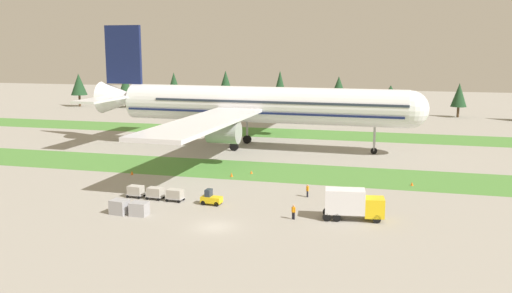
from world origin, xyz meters
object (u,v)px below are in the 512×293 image
(ground_crew_marshaller, at_px, (307,190))
(cargo_dolly_third, at_px, (136,190))
(uld_container_0, at_px, (119,207))
(taxiway_marker_1, at_px, (132,173))
(catering_truck, at_px, (353,203))
(taxiway_marker_2, at_px, (412,184))
(taxiway_marker_0, at_px, (232,175))
(cargo_dolly_lead, at_px, (175,194))
(ground_crew_loader, at_px, (293,211))
(airliner, at_px, (252,104))
(cargo_dolly_second, at_px, (155,192))
(taxiway_marker_3, at_px, (251,172))
(uld_container_1, at_px, (139,209))
(baggage_tug, at_px, (211,198))

(ground_crew_marshaller, bearing_deg, cargo_dolly_third, -100.58)
(uld_container_0, height_order, taxiway_marker_1, uld_container_0)
(catering_truck, relative_size, taxiway_marker_2, 13.67)
(ground_crew_marshaller, distance_m, taxiway_marker_0, 15.77)
(catering_truck, distance_m, taxiway_marker_2, 19.60)
(cargo_dolly_lead, bearing_deg, ground_crew_loader, 81.46)
(uld_container_0, bearing_deg, catering_truck, 9.97)
(airliner, bearing_deg, uld_container_0, -2.98)
(taxiway_marker_1, relative_size, taxiway_marker_2, 1.29)
(cargo_dolly_second, height_order, taxiway_marker_3, cargo_dolly_second)
(ground_crew_marshaller, relative_size, uld_container_1, 0.87)
(cargo_dolly_lead, bearing_deg, ground_crew_marshaller, 115.60)
(airliner, relative_size, cargo_dolly_third, 35.13)
(catering_truck, relative_size, taxiway_marker_0, 11.20)
(taxiway_marker_0, height_order, taxiway_marker_2, taxiway_marker_0)
(uld_container_0, height_order, taxiway_marker_3, uld_container_0)
(ground_crew_loader, bearing_deg, taxiway_marker_3, -35.81)
(cargo_dolly_third, distance_m, uld_container_0, 7.45)
(taxiway_marker_1, bearing_deg, cargo_dolly_third, -60.96)
(cargo_dolly_third, bearing_deg, uld_container_0, 16.19)
(cargo_dolly_lead, bearing_deg, uld_container_0, -27.47)
(cargo_dolly_second, xyz_separation_m, cargo_dolly_third, (-2.89, 0.22, 0.00))
(taxiway_marker_2, bearing_deg, uld_container_0, -145.80)
(cargo_dolly_lead, distance_m, uld_container_1, 7.03)
(ground_crew_loader, xyz_separation_m, taxiway_marker_0, (-13.22, 18.65, -0.62))
(catering_truck, relative_size, taxiway_marker_3, 15.42)
(ground_crew_marshaller, relative_size, taxiway_marker_2, 3.31)
(cargo_dolly_third, height_order, ground_crew_loader, ground_crew_loader)
(baggage_tug, distance_m, catering_truck, 17.94)
(baggage_tug, relative_size, cargo_dolly_second, 1.17)
(ground_crew_loader, bearing_deg, cargo_dolly_third, 16.73)
(uld_container_0, xyz_separation_m, taxiway_marker_0, (7.25, 21.81, -0.53))
(uld_container_0, bearing_deg, taxiway_marker_1, 112.95)
(taxiway_marker_2, bearing_deg, taxiway_marker_0, -177.31)
(cargo_dolly_lead, relative_size, cargo_dolly_second, 1.00)
(uld_container_1, bearing_deg, ground_crew_marshaller, 36.27)
(taxiway_marker_3, bearing_deg, ground_crew_marshaller, -46.60)
(cargo_dolly_second, relative_size, cargo_dolly_third, 1.00)
(uld_container_1, bearing_deg, taxiway_marker_3, 73.83)
(airliner, bearing_deg, ground_crew_loader, 22.73)
(uld_container_1, xyz_separation_m, taxiway_marker_3, (7.10, 24.51, -0.56))
(uld_container_1, relative_size, taxiway_marker_3, 4.29)
(uld_container_0, distance_m, uld_container_1, 2.55)
(taxiway_marker_1, bearing_deg, airliner, 66.33)
(airliner, bearing_deg, ground_crew_marshaller, 28.18)
(airliner, relative_size, taxiway_marker_2, 154.07)
(cargo_dolly_second, distance_m, catering_truck, 25.85)
(ground_crew_loader, height_order, taxiway_marker_3, ground_crew_loader)
(catering_truck, xyz_separation_m, taxiway_marker_2, (6.83, 18.29, -1.69))
(cargo_dolly_lead, height_order, ground_crew_loader, ground_crew_loader)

